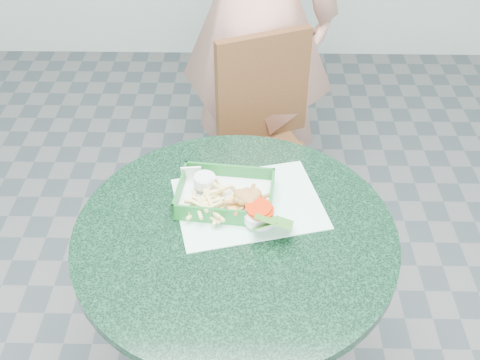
{
  "coord_description": "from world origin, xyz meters",
  "views": [
    {
      "loc": [
        0.03,
        -1.08,
        1.87
      ],
      "look_at": [
        0.01,
        0.1,
        0.87
      ],
      "focal_mm": 42.0,
      "sensor_mm": 36.0,
      "label": 1
    }
  ],
  "objects_px": {
    "crab_sandwich": "(249,204)",
    "sauce_ramekin": "(204,187)",
    "cafe_table": "(235,275)",
    "food_basket": "(226,202)",
    "dining_chair": "(262,136)"
  },
  "relations": [
    {
      "from": "crab_sandwich",
      "to": "sauce_ramekin",
      "type": "xyz_separation_m",
      "value": [
        -0.13,
        0.07,
        0.0
      ]
    },
    {
      "from": "cafe_table",
      "to": "sauce_ramekin",
      "type": "bearing_deg",
      "value": 123.49
    },
    {
      "from": "food_basket",
      "to": "crab_sandwich",
      "type": "relative_size",
      "value": 2.38
    },
    {
      "from": "crab_sandwich",
      "to": "sauce_ramekin",
      "type": "bearing_deg",
      "value": 153.09
    },
    {
      "from": "food_basket",
      "to": "crab_sandwich",
      "type": "bearing_deg",
      "value": -31.45
    },
    {
      "from": "crab_sandwich",
      "to": "cafe_table",
      "type": "bearing_deg",
      "value": -115.7
    },
    {
      "from": "crab_sandwich",
      "to": "sauce_ramekin",
      "type": "relative_size",
      "value": 1.8
    },
    {
      "from": "dining_chair",
      "to": "sauce_ramekin",
      "type": "bearing_deg",
      "value": -128.4
    },
    {
      "from": "cafe_table",
      "to": "crab_sandwich",
      "type": "distance_m",
      "value": 0.23
    },
    {
      "from": "food_basket",
      "to": "sauce_ramekin",
      "type": "relative_size",
      "value": 4.28
    },
    {
      "from": "cafe_table",
      "to": "food_basket",
      "type": "bearing_deg",
      "value": 104.56
    },
    {
      "from": "sauce_ramekin",
      "to": "crab_sandwich",
      "type": "bearing_deg",
      "value": -26.91
    },
    {
      "from": "cafe_table",
      "to": "dining_chair",
      "type": "bearing_deg",
      "value": 83.38
    },
    {
      "from": "dining_chair",
      "to": "food_basket",
      "type": "bearing_deg",
      "value": -122.53
    },
    {
      "from": "food_basket",
      "to": "sauce_ramekin",
      "type": "bearing_deg",
      "value": 158.27
    }
  ]
}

